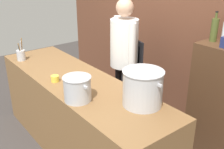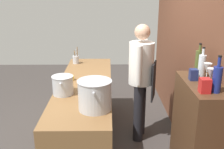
{
  "view_description": "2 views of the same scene",
  "coord_description": "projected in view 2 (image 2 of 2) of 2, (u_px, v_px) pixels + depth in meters",
  "views": [
    {
      "loc": [
        2.29,
        -1.32,
        2.07
      ],
      "look_at": [
        0.28,
        0.26,
        0.99
      ],
      "focal_mm": 43.78,
      "sensor_mm": 36.0,
      "label": 1
    },
    {
      "loc": [
        3.29,
        0.32,
        2.1
      ],
      "look_at": [
        0.05,
        0.36,
        1.03
      ],
      "focal_mm": 42.0,
      "sensor_mm": 36.0,
      "label": 2
    }
  ],
  "objects": [
    {
      "name": "wine_glass_wide",
      "position": [
        211.0,
        74.0,
        2.25
      ],
      "size": [
        0.08,
        0.08,
        0.18
      ],
      "color": "silver",
      "rests_on": "bar_cabinet"
    },
    {
      "name": "stockpot_large",
      "position": [
        95.0,
        95.0,
        2.69
      ],
      "size": [
        0.41,
        0.36,
        0.31
      ],
      "color": "#B7BABF",
      "rests_on": "prep_counter"
    },
    {
      "name": "utensil_crock",
      "position": [
        76.0,
        59.0,
        4.37
      ],
      "size": [
        0.1,
        0.1,
        0.28
      ],
      "color": "#B7BABF",
      "rests_on": "prep_counter"
    },
    {
      "name": "spice_tin_red",
      "position": [
        205.0,
        86.0,
        2.17
      ],
      "size": [
        0.08,
        0.08,
        0.12
      ],
      "primitive_type": "cube",
      "color": "red",
      "rests_on": "bar_cabinet"
    },
    {
      "name": "wine_bottle_olive",
      "position": [
        199.0,
        62.0,
        2.64
      ],
      "size": [
        0.07,
        0.07,
        0.31
      ],
      "color": "#475123",
      "rests_on": "bar_cabinet"
    },
    {
      "name": "ground_plane",
      "position": [
        87.0,
        141.0,
        3.78
      ],
      "size": [
        8.0,
        8.0,
        0.0
      ],
      "primitive_type": "plane",
      "color": "#383330"
    },
    {
      "name": "wine_glass_short",
      "position": [
        207.0,
        69.0,
        2.37
      ],
      "size": [
        0.07,
        0.07,
        0.19
      ],
      "color": "silver",
      "rests_on": "bar_cabinet"
    },
    {
      "name": "wine_bottle_clear",
      "position": [
        202.0,
        66.0,
        2.52
      ],
      "size": [
        0.07,
        0.07,
        0.3
      ],
      "color": "silver",
      "rests_on": "bar_cabinet"
    },
    {
      "name": "bar_cabinet",
      "position": [
        196.0,
        143.0,
        2.61
      ],
      "size": [
        0.76,
        0.32,
        1.27
      ],
      "primitive_type": "cube",
      "color": "#472D1C",
      "rests_on": "ground_plane"
    },
    {
      "name": "chef",
      "position": [
        141.0,
        75.0,
        3.61
      ],
      "size": [
        0.51,
        0.39,
        1.66
      ],
      "rotation": [
        0.0,
        0.0,
        2.85
      ],
      "color": "black",
      "rests_on": "ground_plane"
    },
    {
      "name": "wine_bottle_cobalt",
      "position": [
        217.0,
        79.0,
        2.16
      ],
      "size": [
        0.08,
        0.08,
        0.32
      ],
      "color": "navy",
      "rests_on": "bar_cabinet"
    },
    {
      "name": "butter_jar",
      "position": [
        71.0,
        78.0,
        3.58
      ],
      "size": [
        0.08,
        0.08,
        0.06
      ],
      "primitive_type": "cylinder",
      "color": "yellow",
      "rests_on": "prep_counter"
    },
    {
      "name": "spice_tin_navy",
      "position": [
        193.0,
        75.0,
        2.47
      ],
      "size": [
        0.07,
        0.07,
        0.11
      ],
      "primitive_type": "cube",
      "color": "navy",
      "rests_on": "bar_cabinet"
    },
    {
      "name": "stockpot_small",
      "position": [
        63.0,
        85.0,
        3.09
      ],
      "size": [
        0.32,
        0.25,
        0.22
      ],
      "color": "#B7BABF",
      "rests_on": "prep_counter"
    },
    {
      "name": "brick_back_panel",
      "position": [
        193.0,
        38.0,
        3.33
      ],
      "size": [
        4.4,
        0.1,
        3.0
      ],
      "primitive_type": "cube",
      "color": "brown",
      "rests_on": "ground_plane"
    },
    {
      "name": "prep_counter",
      "position": [
        86.0,
        113.0,
        3.64
      ],
      "size": [
        2.5,
        0.7,
        0.9
      ],
      "primitive_type": "cube",
      "color": "brown",
      "rests_on": "ground_plane"
    }
  ]
}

